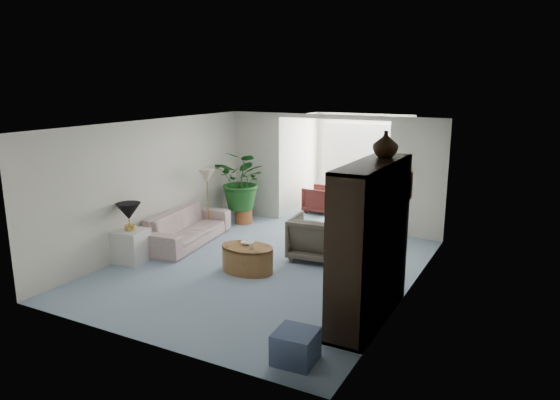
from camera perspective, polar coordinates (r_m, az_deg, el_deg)
The scene contains 26 objects.
floor at distance 9.07m, azimuth -1.79°, elevation -7.55°, with size 6.00×6.00×0.00m, color #869EB1.
sunroom_floor at distance 12.63m, azimuth 7.47°, elevation -1.65°, with size 2.60×2.60×0.00m, color #869EB1.
back_pier_left at distance 12.19m, azimuth -2.60°, elevation 3.93°, with size 1.20×0.12×2.50m, color beige.
back_pier_right at distance 10.79m, azimuth 15.07°, elevation 2.27°, with size 1.20×0.12×2.50m, color beige.
back_header at distance 11.21m, azimuth 5.84°, elevation 9.23°, with size 2.60×0.12×0.10m, color beige.
window_pane at distance 13.35m, azimuth 9.30°, elevation 5.23°, with size 2.20×0.02×1.50m, color white.
window_blinds at distance 13.32m, azimuth 9.26°, elevation 5.22°, with size 2.20×0.02×1.50m, color white.
framed_picture at distance 7.62m, azimuth 14.01°, elevation 1.34°, with size 0.04×0.50×0.40m, color #BAB095.
sofa at distance 10.48m, azimuth -10.41°, elevation -2.97°, with size 2.28×0.89×0.67m, color beige.
end_table at distance 9.66m, azimuth -16.31°, elevation -4.94°, with size 0.54×0.54×0.59m, color silver.
table_lamp at distance 9.48m, azimuth -16.56°, elevation -1.22°, with size 0.44×0.44×0.30m, color black.
floor_lamp at distance 10.93m, azimuth -8.17°, elevation 2.73°, with size 0.36×0.36×0.28m, color beige.
coffee_table at distance 8.84m, azimuth -3.66°, elevation -6.58°, with size 0.95×0.95×0.45m, color #985F37.
coffee_bowl at distance 8.87m, azimuth -3.63°, elevation -4.80°, with size 0.22×0.22×0.05m, color white.
coffee_cup at distance 8.60m, azimuth -3.19°, elevation -5.25°, with size 0.09×0.09×0.09m, color beige.
wingback_chair at distance 9.41m, azimuth 3.96°, elevation -4.21°, with size 0.86×0.89×0.81m, color #5E574A.
side_table_dark at distance 9.47m, azimuth 8.58°, elevation -4.91°, with size 0.49×0.39×0.59m, color black.
entertainment_cabinet at distance 6.98m, azimuth 10.04°, elevation -4.72°, with size 0.52×1.96×2.18m, color black.
cabinet_urn at distance 7.18m, azimuth 11.70°, elevation 6.13°, with size 0.35×0.35×0.36m, color black.
ottoman at distance 6.20m, azimuth 1.76°, elevation -16.03°, with size 0.47×0.47×0.38m, color #49557E.
plant_pot at distance 11.81m, azimuth -4.08°, elevation -1.81°, with size 0.40×0.40×0.32m, color #A75830.
house_plant at distance 11.62m, azimuth -4.15°, elevation 2.19°, with size 1.22×1.06×1.36m, color #1D571E.
sunroom_chair_blue at distance 12.23m, azimuth 10.95°, elevation -0.53°, with size 0.77×0.79×0.72m, color #49557E.
sunroom_chair_maroon at distance 12.74m, azimuth 4.50°, elevation 0.08°, with size 0.70×0.72×0.66m, color maroon.
sunroom_table at distance 13.17m, azimuth 8.79°, elevation 0.08°, with size 0.42×0.33×0.51m, color #985F37.
shelf_clutter at distance 6.91m, azimuth 9.41°, elevation -4.88°, with size 0.30×1.08×1.06m.
Camera 1 is at (4.23, -7.35, 3.22)m, focal length 32.74 mm.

